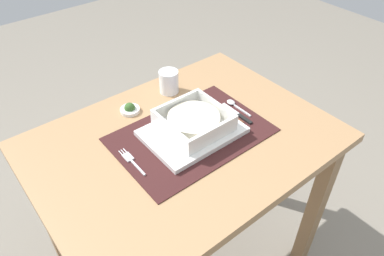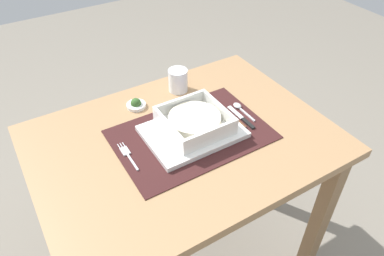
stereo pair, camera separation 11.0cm
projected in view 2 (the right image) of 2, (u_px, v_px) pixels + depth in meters
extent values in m
cube|color=#A37A51|center=(183.00, 141.00, 1.12)|extent=(0.90, 0.67, 0.03)
cube|color=olive|center=(319.00, 222.00, 1.33)|extent=(0.05, 0.05, 0.70)
cube|color=olive|center=(56.00, 206.00, 1.39)|extent=(0.05, 0.05, 0.70)
cube|color=olive|center=(228.00, 134.00, 1.70)|extent=(0.05, 0.05, 0.70)
cube|color=#381919|center=(192.00, 135.00, 1.12)|extent=(0.47, 0.32, 0.00)
cube|color=white|center=(192.00, 131.00, 1.12)|extent=(0.29, 0.21, 0.02)
cube|color=white|center=(195.00, 126.00, 1.12)|extent=(0.19, 0.19, 0.01)
cube|color=white|center=(169.00, 129.00, 1.07)|extent=(0.01, 0.19, 0.04)
cube|color=white|center=(219.00, 110.00, 1.14)|extent=(0.01, 0.19, 0.04)
cube|color=white|center=(211.00, 135.00, 1.05)|extent=(0.17, 0.01, 0.04)
cube|color=white|center=(180.00, 104.00, 1.16)|extent=(0.17, 0.01, 0.04)
cylinder|color=beige|center=(195.00, 120.00, 1.11)|extent=(0.16, 0.16, 0.03)
cube|color=silver|center=(133.00, 162.00, 1.03)|extent=(0.01, 0.07, 0.00)
cube|color=silver|center=(125.00, 151.00, 1.06)|extent=(0.02, 0.04, 0.00)
cylinder|color=silver|center=(119.00, 146.00, 1.08)|extent=(0.00, 0.02, 0.00)
cylinder|color=silver|center=(121.00, 146.00, 1.08)|extent=(0.00, 0.02, 0.00)
cylinder|color=silver|center=(124.00, 145.00, 1.08)|extent=(0.00, 0.02, 0.00)
cube|color=silver|center=(247.00, 115.00, 1.19)|extent=(0.01, 0.08, 0.00)
ellipsoid|color=silver|center=(237.00, 106.00, 1.23)|extent=(0.02, 0.03, 0.01)
cube|color=black|center=(248.00, 123.00, 1.16)|extent=(0.01, 0.06, 0.01)
cube|color=silver|center=(235.00, 112.00, 1.20)|extent=(0.01, 0.08, 0.00)
cube|color=#59331E|center=(240.00, 123.00, 1.16)|extent=(0.01, 0.05, 0.01)
cube|color=silver|center=(227.00, 112.00, 1.20)|extent=(0.01, 0.09, 0.00)
cylinder|color=white|center=(178.00, 80.00, 1.29)|extent=(0.07, 0.07, 0.08)
cylinder|color=#C64C1E|center=(178.00, 83.00, 1.29)|extent=(0.06, 0.06, 0.06)
cylinder|color=white|center=(136.00, 105.00, 1.23)|extent=(0.07, 0.07, 0.01)
sphere|color=#335926|center=(136.00, 103.00, 1.23)|extent=(0.04, 0.04, 0.04)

